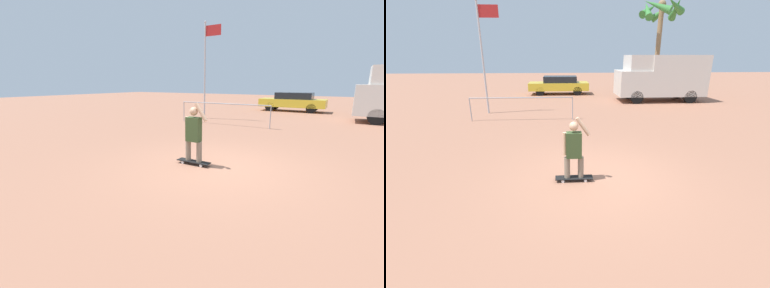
% 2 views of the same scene
% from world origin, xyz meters
% --- Properties ---
extents(ground_plane, '(80.00, 80.00, 0.00)m').
position_xyz_m(ground_plane, '(0.00, 0.00, 0.00)').
color(ground_plane, '#A36B51').
extents(skateboard, '(0.90, 0.24, 0.09)m').
position_xyz_m(skateboard, '(-0.61, -0.11, 0.07)').
color(skateboard, black).
rests_on(skateboard, ground_plane).
extents(person_skateboarder, '(0.64, 0.22, 1.49)m').
position_xyz_m(person_skateboarder, '(-0.61, -0.11, 0.85)').
color(person_skateboarder, gray).
rests_on(person_skateboarder, skateboard).
extents(parked_car_yellow, '(4.53, 1.72, 1.37)m').
position_xyz_m(parked_car_yellow, '(-1.02, 14.60, 0.74)').
color(parked_car_yellow, black).
rests_on(parked_car_yellow, ground_plane).
extents(flagpole, '(1.02, 0.12, 5.36)m').
position_xyz_m(flagpole, '(-4.60, 7.84, 3.12)').
color(flagpole, '#B7B7BC').
rests_on(flagpole, ground_plane).
extents(plaza_railing_segment, '(4.70, 0.05, 1.08)m').
position_xyz_m(plaza_railing_segment, '(-2.69, 6.15, 0.91)').
color(plaza_railing_segment, '#99999E').
rests_on(plaza_railing_segment, ground_plane).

